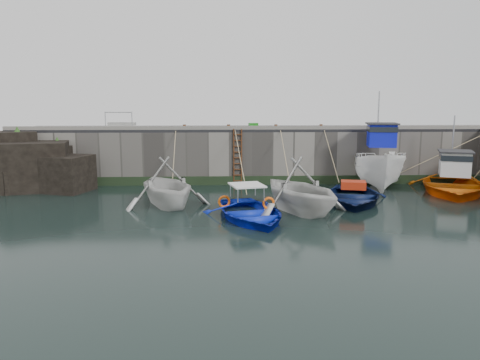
{
  "coord_description": "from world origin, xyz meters",
  "views": [
    {
      "loc": [
        -2.98,
        -16.44,
        4.67
      ],
      "look_at": [
        -2.1,
        4.42,
        1.2
      ],
      "focal_mm": 35.0,
      "sensor_mm": 36.0,
      "label": 1
    }
  ],
  "objects_px": {
    "ladder": "(238,157)",
    "boat_near_navy": "(352,202)",
    "boat_far_white": "(379,167)",
    "boat_near_white": "(167,205)",
    "boat_near_blue": "(250,219)",
    "bollard_b": "(229,127)",
    "boat_near_blacktrim": "(299,212)",
    "fish_crate": "(253,125)",
    "bollard_e": "(376,127)",
    "bollard_c": "(276,127)",
    "bollard_a": "(184,127)",
    "bollard_d": "(321,127)",
    "boat_far_orange": "(452,185)"
  },
  "relations": [
    {
      "from": "bollard_c",
      "to": "bollard_e",
      "type": "distance_m",
      "value": 5.8
    },
    {
      "from": "boat_near_white",
      "to": "boat_near_blue",
      "type": "distance_m",
      "value": 4.54
    },
    {
      "from": "fish_crate",
      "to": "bollard_b",
      "type": "distance_m",
      "value": 2.44
    },
    {
      "from": "boat_far_white",
      "to": "bollard_a",
      "type": "xyz_separation_m",
      "value": [
        -10.83,
        1.25,
        2.18
      ]
    },
    {
      "from": "boat_near_blue",
      "to": "fish_crate",
      "type": "bearing_deg",
      "value": 72.33
    },
    {
      "from": "ladder",
      "to": "boat_near_blacktrim",
      "type": "xyz_separation_m",
      "value": [
        2.42,
        -6.76,
        -1.59
      ]
    },
    {
      "from": "bollard_b",
      "to": "bollard_e",
      "type": "relative_size",
      "value": 1.0
    },
    {
      "from": "ladder",
      "to": "bollard_a",
      "type": "height_order",
      "value": "bollard_a"
    },
    {
      "from": "boat_near_navy",
      "to": "boat_far_white",
      "type": "relative_size",
      "value": 0.72
    },
    {
      "from": "bollard_e",
      "to": "bollard_b",
      "type": "bearing_deg",
      "value": 180.0
    },
    {
      "from": "boat_near_white",
      "to": "boat_near_blue",
      "type": "bearing_deg",
      "value": -58.8
    },
    {
      "from": "boat_near_white",
      "to": "bollard_e",
      "type": "xyz_separation_m",
      "value": [
        11.45,
        5.56,
        3.3
      ]
    },
    {
      "from": "fish_crate",
      "to": "bollard_e",
      "type": "distance_m",
      "value": 7.21
    },
    {
      "from": "boat_far_white",
      "to": "bollard_a",
      "type": "height_order",
      "value": "boat_far_white"
    },
    {
      "from": "boat_near_blue",
      "to": "bollard_e",
      "type": "distance_m",
      "value": 11.79
    },
    {
      "from": "boat_near_white",
      "to": "bollard_b",
      "type": "relative_size",
      "value": 17.17
    },
    {
      "from": "boat_near_white",
      "to": "bollard_b",
      "type": "distance_m",
      "value": 7.11
    },
    {
      "from": "bollard_c",
      "to": "bollard_e",
      "type": "height_order",
      "value": "same"
    },
    {
      "from": "boat_near_blue",
      "to": "boat_near_blacktrim",
      "type": "distance_m",
      "value": 2.47
    },
    {
      "from": "boat_near_white",
      "to": "bollard_e",
      "type": "distance_m",
      "value": 13.15
    },
    {
      "from": "bollard_e",
      "to": "boat_far_orange",
      "type": "bearing_deg",
      "value": -44.68
    },
    {
      "from": "boat_near_blue",
      "to": "boat_far_orange",
      "type": "relative_size",
      "value": 0.64
    },
    {
      "from": "bollard_a",
      "to": "bollard_c",
      "type": "height_order",
      "value": "same"
    },
    {
      "from": "boat_near_navy",
      "to": "bollard_a",
      "type": "distance_m",
      "value": 10.3
    },
    {
      "from": "boat_far_orange",
      "to": "fish_crate",
      "type": "height_order",
      "value": "boat_far_orange"
    },
    {
      "from": "boat_near_blue",
      "to": "bollard_b",
      "type": "bearing_deg",
      "value": 81.98
    },
    {
      "from": "fish_crate",
      "to": "ladder",
      "type": "bearing_deg",
      "value": -121.42
    },
    {
      "from": "boat_far_orange",
      "to": "boat_near_blacktrim",
      "type": "bearing_deg",
      "value": -133.7
    },
    {
      "from": "ladder",
      "to": "boat_near_blacktrim",
      "type": "relative_size",
      "value": 0.63
    },
    {
      "from": "boat_near_blacktrim",
      "to": "bollard_b",
      "type": "xyz_separation_m",
      "value": [
        -2.92,
        7.1,
        3.3
      ]
    },
    {
      "from": "fish_crate",
      "to": "bollard_c",
      "type": "relative_size",
      "value": 1.96
    },
    {
      "from": "boat_near_navy",
      "to": "boat_near_white",
      "type": "bearing_deg",
      "value": -163.8
    },
    {
      "from": "boat_near_white",
      "to": "bollard_d",
      "type": "distance_m",
      "value": 10.48
    },
    {
      "from": "boat_near_white",
      "to": "boat_far_white",
      "type": "height_order",
      "value": "boat_far_white"
    },
    {
      "from": "boat_near_blacktrim",
      "to": "fish_crate",
      "type": "xyz_separation_m",
      "value": [
        -1.38,
        8.99,
        3.3
      ]
    },
    {
      "from": "boat_near_navy",
      "to": "boat_far_white",
      "type": "bearing_deg",
      "value": 70.75
    },
    {
      "from": "boat_near_white",
      "to": "bollard_a",
      "type": "distance_m",
      "value": 6.48
    },
    {
      "from": "ladder",
      "to": "bollard_d",
      "type": "height_order",
      "value": "bollard_d"
    },
    {
      "from": "bollard_e",
      "to": "bollard_c",
      "type": "bearing_deg",
      "value": 180.0
    },
    {
      "from": "boat_near_blue",
      "to": "fish_crate",
      "type": "xyz_separation_m",
      "value": [
        0.82,
        10.12,
        3.3
      ]
    },
    {
      "from": "boat_near_navy",
      "to": "boat_far_white",
      "type": "distance_m",
      "value": 4.84
    },
    {
      "from": "boat_far_white",
      "to": "bollard_c",
      "type": "xyz_separation_m",
      "value": [
        -5.63,
        1.25,
        2.18
      ]
    },
    {
      "from": "boat_far_white",
      "to": "boat_near_white",
      "type": "bearing_deg",
      "value": -147.33
    },
    {
      "from": "bollard_e",
      "to": "fish_crate",
      "type": "bearing_deg",
      "value": 164.79
    },
    {
      "from": "fish_crate",
      "to": "bollard_a",
      "type": "height_order",
      "value": "bollard_a"
    },
    {
      "from": "boat_near_blue",
      "to": "boat_near_navy",
      "type": "relative_size",
      "value": 0.94
    },
    {
      "from": "boat_near_blue",
      "to": "bollard_b",
      "type": "relative_size",
      "value": 17.68
    },
    {
      "from": "boat_far_white",
      "to": "boat_far_orange",
      "type": "distance_m",
      "value": 3.85
    },
    {
      "from": "fish_crate",
      "to": "boat_near_blacktrim",
      "type": "bearing_deg",
      "value": -87.6
    },
    {
      "from": "ladder",
      "to": "boat_near_navy",
      "type": "distance_m",
      "value": 7.34
    }
  ]
}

